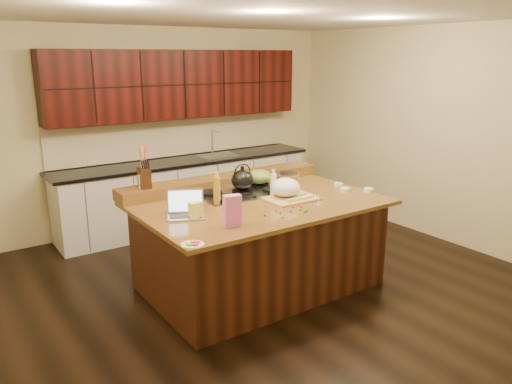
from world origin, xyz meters
TOP-DOWN VIEW (x-y plane):
  - room at (0.00, 0.00)m, footprint 5.52×5.02m
  - island at (0.00, 0.00)m, footprint 2.40×1.60m
  - back_ledge at (0.00, 0.70)m, footprint 2.40×0.30m
  - cooktop at (0.00, 0.30)m, footprint 0.92×0.52m
  - back_counter at (0.30, 2.23)m, footprint 3.70×0.66m
  - kettle at (0.00, 0.30)m, footprint 0.27×0.27m
  - green_bowl at (0.30, 0.43)m, footprint 0.29×0.29m
  - laptop at (-0.82, -0.02)m, footprint 0.42×0.38m
  - oil_bottle at (-0.40, 0.14)m, footprint 0.07×0.07m
  - vinegar_bottle at (0.18, 0.01)m, footprint 0.08×0.08m
  - wooden_tray at (0.28, -0.10)m, footprint 0.52×0.42m
  - ramekin_a at (1.15, -0.39)m, footprint 0.13×0.13m
  - ramekin_b at (0.95, -0.24)m, footprint 0.12×0.12m
  - ramekin_c at (1.03, -0.06)m, footprint 0.13×0.13m
  - strainer_bowl at (0.71, 0.43)m, footprint 0.28×0.28m
  - kitchen_timer at (0.51, -0.32)m, footprint 0.10×0.10m
  - pink_bag at (-0.62, -0.50)m, footprint 0.16×0.11m
  - candy_plate at (-1.11, -0.71)m, footprint 0.19×0.19m
  - package_box at (-0.79, -0.15)m, footprint 0.12×0.10m
  - utensil_crock at (-0.91, 0.70)m, footprint 0.14×0.14m
  - knife_block at (-0.91, 0.70)m, footprint 0.12×0.18m
  - gumdrop_0 at (0.20, -0.42)m, footprint 0.02×0.02m
  - gumdrop_1 at (0.14, -0.56)m, footprint 0.02×0.02m
  - gumdrop_2 at (0.03, -0.48)m, footprint 0.02×0.02m
  - gumdrop_3 at (0.13, -0.48)m, footprint 0.02×0.02m
  - gumdrop_4 at (0.14, -0.38)m, footprint 0.02×0.02m
  - gumdrop_5 at (0.17, -0.54)m, footprint 0.02×0.02m
  - gumdrop_6 at (-0.24, -0.44)m, footprint 0.02×0.02m
  - gumdrop_7 at (-0.14, -0.58)m, footprint 0.02×0.02m
  - gumdrop_8 at (-0.07, -0.39)m, footprint 0.02×0.02m
  - gumdrop_9 at (-0.08, -0.46)m, footprint 0.02×0.02m
  - gumdrop_10 at (0.20, -0.38)m, footprint 0.02×0.02m

SIDE VIEW (x-z plane):
  - island at x=0.00m, z-range 0.00..0.92m
  - candy_plate at x=-1.11m, z-range 0.92..0.93m
  - gumdrop_0 at x=0.20m, z-range 0.92..0.94m
  - gumdrop_1 at x=0.14m, z-range 0.92..0.94m
  - gumdrop_2 at x=0.03m, z-range 0.92..0.94m
  - gumdrop_3 at x=0.13m, z-range 0.92..0.94m
  - gumdrop_4 at x=0.14m, z-range 0.92..0.94m
  - gumdrop_5 at x=0.17m, z-range 0.92..0.94m
  - gumdrop_6 at x=-0.24m, z-range 0.92..0.94m
  - gumdrop_7 at x=-0.14m, z-range 0.92..0.94m
  - gumdrop_8 at x=-0.07m, z-range 0.92..0.94m
  - gumdrop_9 at x=-0.08m, z-range 0.92..0.94m
  - gumdrop_10 at x=0.20m, z-range 0.92..0.94m
  - cooktop at x=0.00m, z-range 0.91..0.96m
  - ramekin_a at x=1.15m, z-range 0.92..0.96m
  - ramekin_b at x=0.95m, z-range 0.92..0.96m
  - ramekin_c at x=1.03m, z-range 0.92..0.96m
  - kitchen_timer at x=0.51m, z-range 0.92..0.99m
  - strainer_bowl at x=0.71m, z-range 0.92..1.01m
  - back_ledge at x=0.00m, z-range 0.92..1.04m
  - laptop at x=-0.82m, z-range 0.87..1.10m
  - back_counter at x=0.30m, z-range -0.22..2.18m
  - package_box at x=-0.79m, z-range 0.92..1.07m
  - wooden_tray at x=0.28m, z-range 0.91..1.12m
  - green_bowl at x=0.30m, z-range 0.97..1.12m
  - vinegar_bottle at x=0.18m, z-range 0.92..1.17m
  - oil_bottle at x=-0.40m, z-range 0.92..1.19m
  - pink_bag at x=-0.62m, z-range 0.92..1.19m
  - kettle at x=0.00m, z-range 0.97..1.18m
  - utensil_crock at x=-0.91m, z-range 1.04..1.18m
  - knife_block at x=-0.91m, z-range 1.04..1.25m
  - room at x=0.00m, z-range -0.01..2.71m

